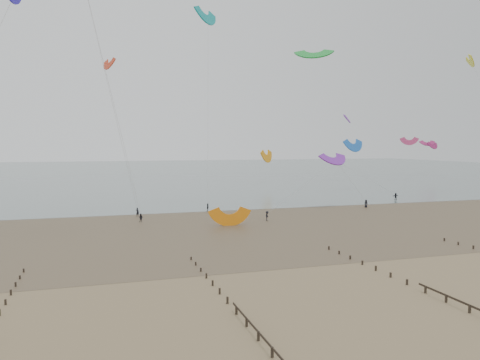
% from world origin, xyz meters
% --- Properties ---
extents(ground, '(500.00, 500.00, 0.00)m').
position_xyz_m(ground, '(0.00, 0.00, 0.00)').
color(ground, brown).
rests_on(ground, ground).
extents(sea_and_shore, '(500.00, 665.00, 0.03)m').
position_xyz_m(sea_and_shore, '(-4.08, 34.40, 0.01)').
color(sea_and_shore, '#475654').
rests_on(sea_and_shore, ground).
extents(kitesurfer_lead, '(0.73, 0.69, 1.67)m').
position_xyz_m(kitesurfer_lead, '(-17.12, 47.75, 0.84)').
color(kitesurfer_lead, black).
rests_on(kitesurfer_lead, ground).
extents(kitesurfers, '(139.85, 22.76, 1.82)m').
position_xyz_m(kitesurfers, '(25.07, 47.73, 0.84)').
color(kitesurfers, black).
rests_on(kitesurfers, ground).
extents(grounded_kite, '(6.25, 5.00, 3.31)m').
position_xyz_m(grounded_kite, '(-3.29, 32.89, 0.00)').
color(grounded_kite, orange).
rests_on(grounded_kite, ground).
extents(kites_airborne, '(252.61, 113.16, 42.15)m').
position_xyz_m(kites_airborne, '(0.26, 92.14, 21.57)').
color(kites_airborne, red).
rests_on(kites_airborne, ground).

